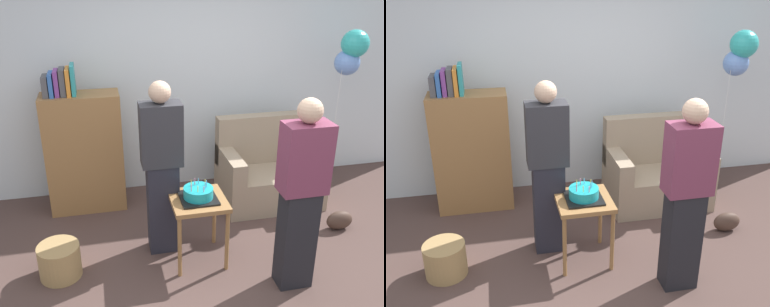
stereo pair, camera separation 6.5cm
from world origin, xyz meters
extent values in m
plane|color=#4C3833|center=(0.00, 0.00, 0.00)|extent=(8.00, 8.00, 0.00)
cube|color=silver|center=(0.00, 2.05, 1.35)|extent=(6.00, 0.10, 2.70)
cube|color=gray|center=(0.78, 1.31, 0.20)|extent=(1.10, 0.70, 0.40)
cube|color=gray|center=(0.78, 1.58, 0.68)|extent=(1.10, 0.16, 0.56)
cube|color=gray|center=(0.31, 1.31, 0.52)|extent=(0.16, 0.70, 0.24)
cube|color=gray|center=(1.25, 1.31, 0.52)|extent=(0.16, 0.70, 0.24)
cube|color=olive|center=(-1.22, 1.64, 0.65)|extent=(0.80, 0.36, 1.30)
cube|color=#4C4C51|center=(-1.54, 1.64, 1.40)|extent=(0.06, 0.23, 0.20)
cube|color=#3366B7|center=(-1.48, 1.64, 1.42)|extent=(0.04, 0.24, 0.23)
cube|color=#7F3D93|center=(-1.43, 1.64, 1.43)|extent=(0.04, 0.21, 0.26)
cube|color=#4C4C51|center=(-1.37, 1.64, 1.43)|extent=(0.05, 0.22, 0.27)
cube|color=orange|center=(-1.31, 1.64, 1.43)|extent=(0.04, 0.25, 0.27)
cube|color=teal|center=(-1.26, 1.64, 1.45)|extent=(0.04, 0.22, 0.31)
cube|color=olive|center=(-0.26, 0.45, 0.61)|extent=(0.48, 0.48, 0.04)
cylinder|color=olive|center=(-0.47, 0.24, 0.29)|extent=(0.04, 0.04, 0.59)
cylinder|color=olive|center=(-0.05, 0.24, 0.29)|extent=(0.04, 0.04, 0.59)
cylinder|color=olive|center=(-0.47, 0.66, 0.29)|extent=(0.04, 0.04, 0.59)
cylinder|color=olive|center=(-0.05, 0.66, 0.29)|extent=(0.04, 0.04, 0.59)
cube|color=black|center=(-0.26, 0.45, 0.63)|extent=(0.32, 0.32, 0.02)
cylinder|color=teal|center=(-0.26, 0.45, 0.69)|extent=(0.26, 0.26, 0.09)
cylinder|color=#66B2E5|center=(-0.19, 0.45, 0.76)|extent=(0.01, 0.01, 0.06)
cylinder|color=#F2CC4C|center=(-0.19, 0.49, 0.76)|extent=(0.01, 0.01, 0.05)
cylinder|color=#66B2E5|center=(-0.24, 0.52, 0.76)|extent=(0.01, 0.01, 0.06)
cylinder|color=#EA668C|center=(-0.27, 0.52, 0.76)|extent=(0.01, 0.01, 0.06)
cylinder|color=#F2CC4C|center=(-0.31, 0.50, 0.76)|extent=(0.01, 0.01, 0.06)
cylinder|color=#F2CC4C|center=(-0.32, 0.44, 0.76)|extent=(0.01, 0.01, 0.06)
cylinder|color=#EA668C|center=(-0.33, 0.40, 0.76)|extent=(0.01, 0.01, 0.06)
cylinder|color=#F2CC4C|center=(-0.28, 0.38, 0.76)|extent=(0.01, 0.01, 0.06)
cylinder|color=#EA668C|center=(-0.23, 0.36, 0.76)|extent=(0.01, 0.01, 0.05)
cylinder|color=#66B2E5|center=(-0.20, 0.42, 0.76)|extent=(0.01, 0.01, 0.06)
cube|color=#23232D|center=(-0.53, 0.68, 0.44)|extent=(0.28, 0.20, 0.88)
cube|color=#2D2D33|center=(-0.53, 0.68, 1.16)|extent=(0.36, 0.22, 0.56)
sphere|color=#D1A889|center=(-0.53, 0.68, 1.53)|extent=(0.19, 0.19, 0.19)
cube|color=black|center=(0.45, -0.05, 0.44)|extent=(0.28, 0.20, 0.88)
cube|color=#75334C|center=(0.45, -0.05, 1.16)|extent=(0.36, 0.22, 0.56)
sphere|color=#D1A889|center=(0.45, -0.05, 1.53)|extent=(0.19, 0.19, 0.19)
cylinder|color=#A88451|center=(-1.48, 0.47, 0.15)|extent=(0.36, 0.36, 0.30)
ellipsoid|color=#473328|center=(1.27, 0.61, 0.10)|extent=(0.28, 0.14, 0.20)
cylinder|color=silver|center=(1.54, 1.37, 0.79)|extent=(0.00, 0.00, 1.58)
sphere|color=#2DADA8|center=(1.67, 1.40, 1.74)|extent=(0.29, 0.29, 0.29)
sphere|color=#668ED6|center=(1.63, 1.44, 1.53)|extent=(0.27, 0.27, 0.27)
camera|label=1|loc=(-1.04, -2.78, 2.48)|focal=40.65mm
camera|label=2|loc=(-0.97, -2.80, 2.48)|focal=40.65mm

